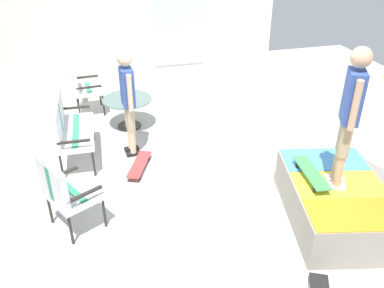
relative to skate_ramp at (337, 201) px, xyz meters
name	(u,v)px	position (x,y,z in m)	size (l,w,h in m)	color
ground_plane	(212,188)	(1.12, 1.34, -0.33)	(12.00, 12.00, 0.10)	#B2B2AD
house_facade	(136,32)	(4.92, 1.83, 1.09)	(0.23, 6.00, 2.74)	white
skate_ramp	(337,201)	(0.00, 0.00, 0.00)	(2.14, 2.23, 0.56)	gray
patio_bench	(68,125)	(2.45, 3.33, 0.34)	(1.27, 0.60, 1.02)	#2D2823
patio_chair_near_house	(82,84)	(4.22, 3.05, 0.33)	(0.65, 0.58, 1.02)	#2D2823
patio_chair_by_wall	(64,190)	(0.70, 3.37, 0.33)	(0.81, 0.78, 1.02)	#2D2823
patio_table	(128,107)	(3.37, 2.28, 0.13)	(0.90, 0.90, 0.57)	#2D2823
person_watching	(128,96)	(2.39, 2.35, 0.75)	(0.48, 0.26, 1.75)	black
person_skater	(350,109)	(0.02, 0.09, 1.32)	(0.44, 0.34, 1.76)	silver
skateboard_by_bench	(139,165)	(1.85, 2.32, -0.19)	(0.81, 0.51, 0.10)	#B23838
skateboard_on_ramp	(311,173)	(0.21, 0.32, 0.36)	(0.82, 0.29, 0.10)	#3F8C4C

